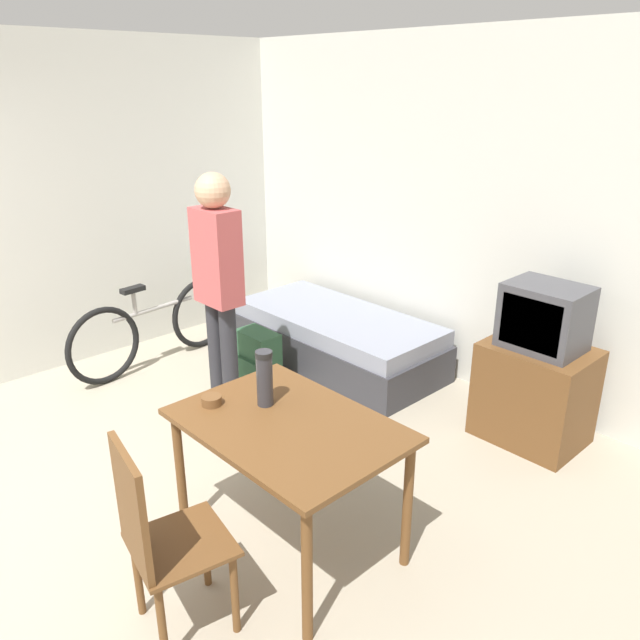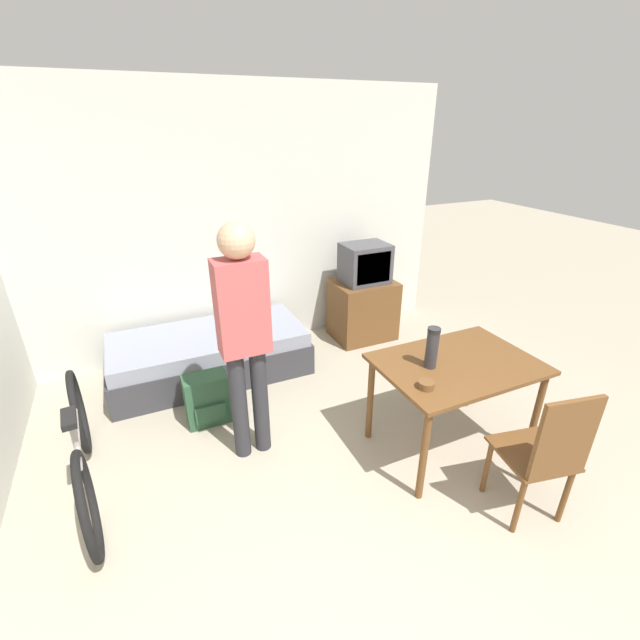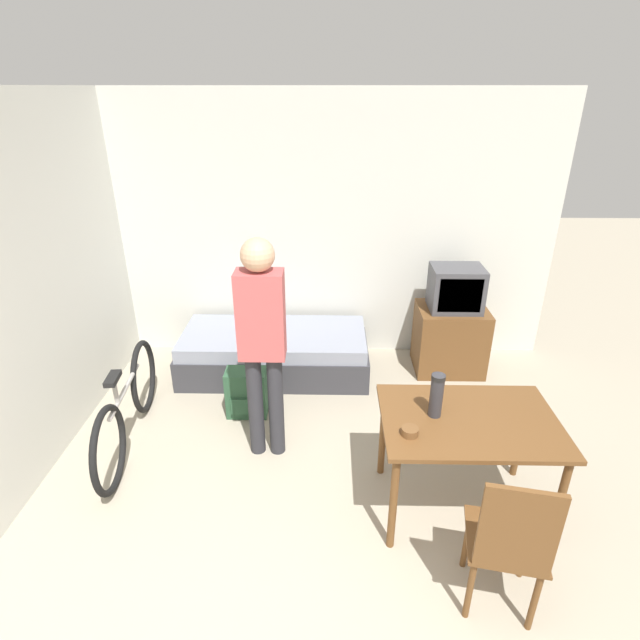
{
  "view_description": "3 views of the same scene",
  "coord_description": "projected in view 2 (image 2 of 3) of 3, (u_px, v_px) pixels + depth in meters",
  "views": [
    {
      "loc": [
        3.15,
        -0.33,
        2.35
      ],
      "look_at": [
        0.49,
        2.19,
        0.92
      ],
      "focal_mm": 35.0,
      "sensor_mm": 36.0,
      "label": 1
    },
    {
      "loc": [
        -0.92,
        -0.6,
        2.34
      ],
      "look_at": [
        0.37,
        2.22,
        0.88
      ],
      "focal_mm": 24.0,
      "sensor_mm": 36.0,
      "label": 2
    },
    {
      "loc": [
        0.17,
        -1.25,
        2.69
      ],
      "look_at": [
        0.1,
        2.17,
        1.09
      ],
      "focal_mm": 28.0,
      "sensor_mm": 36.0,
      "label": 3
    }
  ],
  "objects": [
    {
      "name": "bicycle",
      "position": [
        82.0,
        451.0,
        2.84
      ],
      "size": [
        0.2,
        1.66,
        0.75
      ],
      "color": "black",
      "rests_on": "ground_plane"
    },
    {
      "name": "thermos_flask",
      "position": [
        432.0,
        346.0,
        2.95
      ],
      "size": [
        0.09,
        0.09,
        0.3
      ],
      "color": "#2D2D33",
      "rests_on": "dining_table"
    },
    {
      "name": "mate_bowl",
      "position": [
        426.0,
        385.0,
        2.77
      ],
      "size": [
        0.11,
        0.11,
        0.05
      ],
      "color": "brown",
      "rests_on": "dining_table"
    },
    {
      "name": "wooden_chair",
      "position": [
        547.0,
        452.0,
        2.54
      ],
      "size": [
        0.48,
        0.48,
        0.98
      ],
      "color": "brown",
      "rests_on": "ground_plane"
    },
    {
      "name": "daybed",
      "position": [
        210.0,
        354.0,
        4.24
      ],
      "size": [
        1.89,
        0.86,
        0.45
      ],
      "color": "#333338",
      "rests_on": "ground_plane"
    },
    {
      "name": "backpack",
      "position": [
        207.0,
        399.0,
        3.57
      ],
      "size": [
        0.36,
        0.24,
        0.44
      ],
      "color": "#284C33",
      "rests_on": "ground_plane"
    },
    {
      "name": "dining_table",
      "position": [
        456.0,
        373.0,
        3.12
      ],
      "size": [
        1.13,
        0.8,
        0.75
      ],
      "color": "brown",
      "rests_on": "ground_plane"
    },
    {
      "name": "wall_back",
      "position": [
        225.0,
        227.0,
        4.35
      ],
      "size": [
        4.95,
        0.06,
        2.7
      ],
      "color": "silver",
      "rests_on": "ground_plane"
    },
    {
      "name": "person_standing",
      "position": [
        244.0,
        329.0,
        2.9
      ],
      "size": [
        0.34,
        0.24,
        1.78
      ],
      "color": "#28282D",
      "rests_on": "ground_plane"
    },
    {
      "name": "tv",
      "position": [
        363.0,
        298.0,
        4.89
      ],
      "size": [
        0.69,
        0.54,
        1.12
      ],
      "color": "brown",
      "rests_on": "ground_plane"
    }
  ]
}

